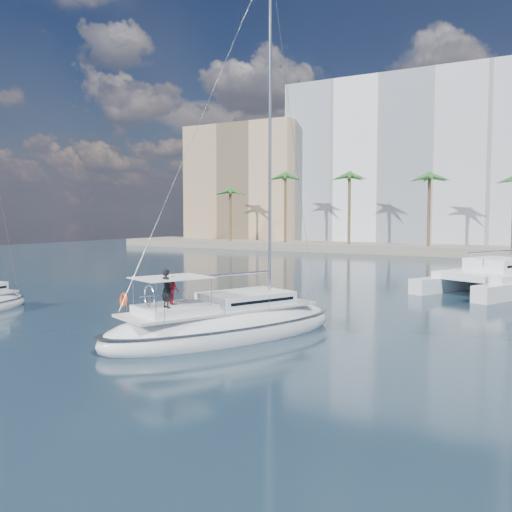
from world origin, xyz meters
The scene contains 9 objects.
ground centered at (0.00, 0.00, 0.00)m, with size 160.00×160.00×0.00m, color black.
quay centered at (0.00, 61.00, 0.60)m, with size 120.00×14.00×1.20m, color gray.
building_modern centered at (-12.00, 73.00, 14.00)m, with size 42.00×16.00×28.00m, color white.
building_tan_left centered at (-42.00, 69.00, 11.00)m, with size 22.00×14.00×22.00m, color tan.
palm_left centered at (-34.00, 57.00, 10.28)m, with size 3.60×3.60×12.30m.
palm_centre centered at (0.00, 57.00, 10.28)m, with size 3.60×3.60×12.30m.
main_sloop centered at (-0.82, -1.96, 0.55)m, with size 8.45×13.19×18.71m.
catamaran centered at (7.68, 21.00, 1.16)m, with size 10.60×13.81×18.00m.
seagull centered at (-5.57, -0.46, 1.09)m, with size 1.01×0.43×0.19m.
Camera 1 is at (13.70, -23.66, 5.71)m, focal length 40.00 mm.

